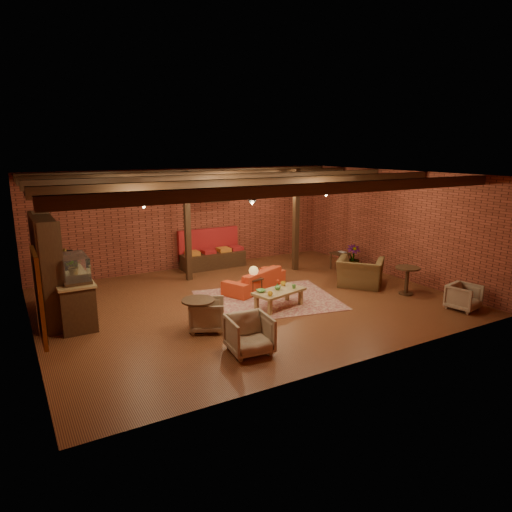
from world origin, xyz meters
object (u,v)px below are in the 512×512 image
side_table_lamp (254,273)px  round_table_right (407,276)px  round_table_left (199,310)px  plant_tall (354,233)px  armchair_b (249,333)px  coffee_table (278,292)px  sofa (255,279)px  armchair_right (360,268)px  side_table_book (340,254)px  armchair_far (464,296)px  armchair_a (207,313)px

side_table_lamp → round_table_right: (3.61, -1.95, -0.11)m
round_table_left → side_table_lamp: bearing=35.9°
round_table_left → plant_tall: bearing=20.2°
side_table_lamp → armchair_b: 3.52m
coffee_table → armchair_b: bearing=-134.5°
round_table_left → plant_tall: (6.29, 2.32, 0.72)m
round_table_left → round_table_right: bearing=-3.1°
plant_tall → armchair_b: bearing=-147.5°
sofa → armchair_right: bearing=132.3°
coffee_table → round_table_left: bearing=-168.5°
sofa → side_table_book: sofa is taller
coffee_table → plant_tall: 4.48m
side_table_book → plant_tall: bearing=-34.6°
armchair_b → round_table_left: bearing=113.9°
sofa → armchair_far: armchair_far is taller
plant_tall → side_table_lamp: bearing=-170.3°
round_table_right → plant_tall: (0.43, 2.64, 0.72)m
armchair_right → armchair_far: (0.87, -2.71, -0.19)m
side_table_lamp → round_table_right: size_ratio=1.07×
coffee_table → armchair_a: 2.13m
side_table_lamp → round_table_left: bearing=-144.1°
round_table_right → armchair_a: bearing=176.4°
sofa → armchair_right: size_ratio=1.63×
armchair_a → round_table_right: armchair_a is taller
sofa → round_table_left: bearing=14.8°
round_table_left → armchair_b: bearing=-71.7°
armchair_a → round_table_right: 5.66m
coffee_table → plant_tall: plant_tall is taller
round_table_left → armchair_b: size_ratio=0.90×
coffee_table → armchair_b: size_ratio=1.74×
sofa → round_table_right: 4.10m
coffee_table → armchair_a: (-2.08, -0.44, -0.02)m
coffee_table → armchair_b: (-1.83, -1.86, 0.01)m
armchair_right → plant_tall: plant_tall is taller
sofa → round_table_right: size_ratio=2.67×
armchair_a → plant_tall: bearing=-44.1°
coffee_table → armchair_far: coffee_table is taller
coffee_table → round_table_right: (3.57, -0.79, 0.10)m
sofa → round_table_right: (3.35, -2.37, 0.21)m
armchair_far → armchair_right: bearing=96.5°
round_table_left → round_table_right: 5.87m
side_table_book → coffee_table: bearing=-150.3°
side_table_book → plant_tall: size_ratio=0.24×
plant_tall → round_table_right: bearing=-99.3°
armchair_a → armchair_far: size_ratio=1.09×
round_table_left → side_table_book: round_table_left is taller
plant_tall → armchair_a: bearing=-159.4°
coffee_table → armchair_right: bearing=7.4°
sofa → round_table_left: 3.25m
armchair_right → round_table_right: armchair_right is taller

